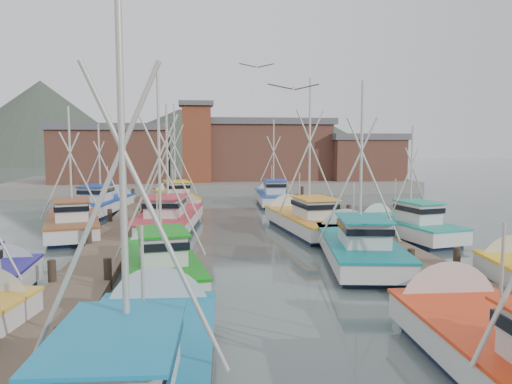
{
  "coord_description": "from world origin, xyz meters",
  "views": [
    {
      "loc": [
        -2.99,
        -20.88,
        5.57
      ],
      "look_at": [
        0.98,
        7.89,
        2.6
      ],
      "focal_mm": 35.0,
      "sensor_mm": 36.0,
      "label": 1
    }
  ],
  "objects": [
    {
      "name": "gull_far",
      "position": [
        0.1,
        1.29,
        8.86
      ],
      "size": [
        1.55,
        0.64,
        0.24
      ],
      "rotation": [
        0.0,
        0.0,
        -0.16
      ],
      "color": "gray",
      "rests_on": "ground"
    },
    {
      "name": "quay",
      "position": [
        0.0,
        37.0,
        0.6
      ],
      "size": [
        44.0,
        16.0,
        1.2
      ],
      "primitive_type": "cube",
      "color": "gray",
      "rests_on": "ground"
    },
    {
      "name": "shed_center",
      "position": [
        6.0,
        37.0,
        4.69
      ],
      "size": [
        14.84,
        9.54,
        6.9
      ],
      "color": "brown",
      "rests_on": "quay"
    },
    {
      "name": "ground",
      "position": [
        0.0,
        0.0,
        0.0
      ],
      "size": [
        260.0,
        260.0,
        0.0
      ],
      "primitive_type": "plane",
      "color": "#43514E",
      "rests_on": "ground"
    },
    {
      "name": "boat_12",
      "position": [
        -4.15,
        22.48,
        0.68
      ],
      "size": [
        4.28,
        9.41,
        9.48
      ],
      "rotation": [
        0.0,
        0.0,
        0.17
      ],
      "color": "#101B36",
      "rests_on": "ground"
    },
    {
      "name": "distant_hills",
      "position": [
        -12.76,
        122.59,
        0.0
      ],
      "size": [
        175.0,
        140.0,
        42.0
      ],
      "color": "#434E41",
      "rests_on": "ground"
    },
    {
      "name": "boat_4",
      "position": [
        -4.14,
        -0.85,
        0.68
      ],
      "size": [
        3.69,
        8.72,
        8.89
      ],
      "rotation": [
        0.0,
        0.0,
        0.14
      ],
      "color": "#101B36",
      "rests_on": "ground"
    },
    {
      "name": "dock_right",
      "position": [
        7.0,
        4.04,
        0.21
      ],
      "size": [
        2.3,
        46.0,
        1.5
      ],
      "color": "brown",
      "rests_on": "ground"
    },
    {
      "name": "gull_near",
      "position": [
        0.18,
        -6.11,
        7.15
      ],
      "size": [
        1.55,
        0.65,
        0.24
      ],
      "rotation": [
        0.0,
        0.0,
        -0.21
      ],
      "color": "gray",
      "rests_on": "ground"
    },
    {
      "name": "boat_13",
      "position": [
        4.47,
        22.4,
        0.68
      ],
      "size": [
        3.28,
        8.68,
        8.11
      ],
      "rotation": [
        0.0,
        0.0,
        -0.06
      ],
      "color": "#101B36",
      "rests_on": "ground"
    },
    {
      "name": "boat_8",
      "position": [
        -4.1,
        11.1,
        0.68
      ],
      "size": [
        4.61,
        10.8,
        8.84
      ],
      "rotation": [
        0.0,
        0.0,
        -0.13
      ],
      "color": "#101B36",
      "rests_on": "ground"
    },
    {
      "name": "boat_14",
      "position": [
        -9.49,
        19.11,
        0.68
      ],
      "size": [
        4.45,
        9.58,
        7.67
      ],
      "rotation": [
        0.0,
        0.0,
        -0.19
      ],
      "color": "#101B36",
      "rests_on": "ground"
    },
    {
      "name": "boat_5",
      "position": [
        4.83,
        1.25,
        0.68
      ],
      "size": [
        4.52,
        10.05,
        9.11
      ],
      "rotation": [
        0.0,
        0.0,
        -0.16
      ],
      "color": "#101B36",
      "rests_on": "ground"
    },
    {
      "name": "shed_left",
      "position": [
        -11.0,
        35.0,
        4.34
      ],
      "size": [
        12.72,
        8.48,
        6.2
      ],
      "color": "brown",
      "rests_on": "quay"
    },
    {
      "name": "boat_9",
      "position": [
        4.2,
        9.08,
        0.69
      ],
      "size": [
        4.07,
        9.93,
        10.15
      ],
      "rotation": [
        0.0,
        0.0,
        0.11
      ],
      "color": "#101B36",
      "rests_on": "ground"
    },
    {
      "name": "shed_right",
      "position": [
        17.0,
        34.0,
        3.84
      ],
      "size": [
        8.48,
        6.36,
        5.2
      ],
      "color": "brown",
      "rests_on": "quay"
    },
    {
      "name": "boat_10",
      "position": [
        -9.87,
        9.96,
        0.68
      ],
      "size": [
        4.57,
        9.47,
        8.34
      ],
      "rotation": [
        0.0,
        0.0,
        0.21
      ],
      "color": "#101B36",
      "rests_on": "ground"
    },
    {
      "name": "boat_0",
      "position": [
        -4.13,
        -10.5,
        0.68
      ],
      "size": [
        3.98,
        10.43,
        9.76
      ],
      "rotation": [
        0.0,
        0.0,
        -0.08
      ],
      "color": "#101B36",
      "rests_on": "ground"
    },
    {
      "name": "boat_11",
      "position": [
        9.32,
        6.11,
        0.68
      ],
      "size": [
        3.91,
        8.25,
        7.03
      ],
      "rotation": [
        0.0,
        0.0,
        0.2
      ],
      "color": "#101B36",
      "rests_on": "ground"
    },
    {
      "name": "lookout_tower",
      "position": [
        -2.0,
        33.0,
        5.55
      ],
      "size": [
        3.6,
        3.6,
        8.5
      ],
      "color": "brown",
      "rests_on": "quay"
    },
    {
      "name": "dock_left",
      "position": [
        -7.0,
        4.04,
        0.21
      ],
      "size": [
        2.3,
        46.0,
        1.5
      ],
      "color": "brown",
      "rests_on": "ground"
    }
  ]
}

